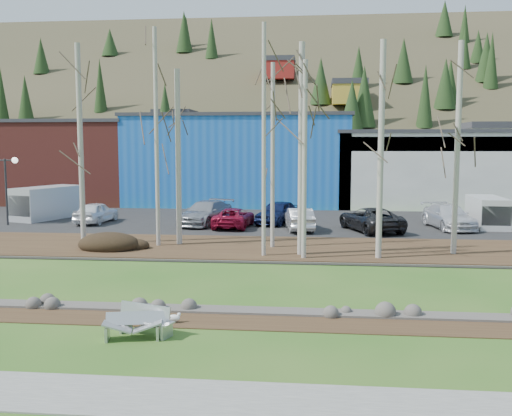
# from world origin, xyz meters

# --- Properties ---
(ground) EXTENTS (200.00, 200.00, 0.00)m
(ground) POSITION_xyz_m (0.00, 0.00, 0.00)
(ground) COLOR #285B18
(ground) RESTS_ON ground
(footpath) EXTENTS (80.00, 2.00, 0.04)m
(footpath) POSITION_xyz_m (0.00, -3.50, 0.02)
(footpath) COLOR slate
(footpath) RESTS_ON ground
(dirt_strip) EXTENTS (80.00, 1.80, 0.03)m
(dirt_strip) POSITION_xyz_m (0.00, 2.10, 0.01)
(dirt_strip) COLOR #382616
(dirt_strip) RESTS_ON ground
(near_bank_rocks) EXTENTS (80.00, 0.80, 0.50)m
(near_bank_rocks) POSITION_xyz_m (0.00, 3.10, 0.00)
(near_bank_rocks) COLOR #47423D
(near_bank_rocks) RESTS_ON ground
(river) EXTENTS (80.00, 8.00, 0.90)m
(river) POSITION_xyz_m (0.00, 7.20, 0.00)
(river) COLOR #142330
(river) RESTS_ON ground
(far_bank_rocks) EXTENTS (80.00, 0.80, 0.46)m
(far_bank_rocks) POSITION_xyz_m (0.00, 11.30, 0.00)
(far_bank_rocks) COLOR #47423D
(far_bank_rocks) RESTS_ON ground
(far_bank) EXTENTS (80.00, 7.00, 0.15)m
(far_bank) POSITION_xyz_m (0.00, 14.50, 0.07)
(far_bank) COLOR #382616
(far_bank) RESTS_ON ground
(parking_lot) EXTENTS (80.00, 14.00, 0.14)m
(parking_lot) POSITION_xyz_m (0.00, 25.00, 0.07)
(parking_lot) COLOR black
(parking_lot) RESTS_ON ground
(building_brick) EXTENTS (16.32, 12.24, 7.80)m
(building_brick) POSITION_xyz_m (-24.00, 39.00, 3.91)
(building_brick) COLOR brown
(building_brick) RESTS_ON ground
(building_blue) EXTENTS (20.40, 12.24, 8.30)m
(building_blue) POSITION_xyz_m (-6.00, 39.00, 4.16)
(building_blue) COLOR blue
(building_blue) RESTS_ON ground
(building_white) EXTENTS (18.36, 12.24, 6.80)m
(building_white) POSITION_xyz_m (12.00, 38.98, 3.41)
(building_white) COLOR #B8B8B4
(building_white) RESTS_ON ground
(hillside) EXTENTS (160.00, 72.00, 35.00)m
(hillside) POSITION_xyz_m (0.00, 84.00, 17.50)
(hillside) COLOR #373520
(hillside) RESTS_ON ground
(bench_intact) EXTENTS (1.80, 1.05, 0.87)m
(bench_intact) POSITION_xyz_m (-3.97, 0.62, 0.43)
(bench_intact) COLOR #BABCBF
(bench_intact) RESTS_ON ground
(bench_damaged) EXTENTS (1.76, 0.86, 0.75)m
(bench_damaged) POSITION_xyz_m (-4.20, 0.19, 0.38)
(bench_damaged) COLOR #BABCBF
(bench_damaged) RESTS_ON ground
(seagull) EXTENTS (0.45, 0.22, 0.33)m
(seagull) POSITION_xyz_m (-3.39, 1.70, 0.18)
(seagull) COLOR gold
(seagull) RESTS_ON ground
(dirt_mound) EXTENTS (3.24, 2.28, 0.63)m
(dirt_mound) POSITION_xyz_m (-9.67, 13.12, 0.47)
(dirt_mound) COLOR black
(dirt_mound) RESTS_ON far_bank
(birch_0) EXTENTS (0.28, 0.28, 10.71)m
(birch_0) POSITION_xyz_m (-11.58, 14.44, 5.50)
(birch_0) COLOR beige
(birch_0) RESTS_ON far_bank
(birch_1) EXTENTS (0.22, 0.22, 11.45)m
(birch_1) POSITION_xyz_m (-7.39, 14.39, 5.87)
(birch_1) COLOR beige
(birch_1) RESTS_ON far_bank
(birch_2) EXTENTS (0.29, 0.29, 9.36)m
(birch_2) POSITION_xyz_m (-6.37, 14.94, 4.83)
(birch_2) COLOR beige
(birch_2) RESTS_ON far_bank
(birch_3) EXTENTS (0.20, 0.20, 11.09)m
(birch_3) POSITION_xyz_m (-1.52, 12.19, 5.69)
(birch_3) COLOR beige
(birch_3) RESTS_ON far_bank
(birch_4) EXTENTS (0.29, 0.29, 10.24)m
(birch_4) POSITION_xyz_m (0.25, 12.64, 5.27)
(birch_4) COLOR beige
(birch_4) RESTS_ON far_bank
(birch_5) EXTENTS (0.22, 0.22, 9.57)m
(birch_5) POSITION_xyz_m (-1.26, 14.54, 4.93)
(birch_5) COLOR beige
(birch_5) RESTS_ON far_bank
(birch_6) EXTENTS (0.23, 0.23, 9.28)m
(birch_6) POSITION_xyz_m (0.44, 11.76, 4.79)
(birch_6) COLOR beige
(birch_6) RESTS_ON far_bank
(birch_7) EXTENTS (0.28, 0.28, 10.19)m
(birch_7) POSITION_xyz_m (3.99, 12.12, 5.25)
(birch_7) COLOR beige
(birch_7) RESTS_ON far_bank
(birch_8) EXTENTS (0.27, 0.27, 10.33)m
(birch_8) POSITION_xyz_m (7.83, 13.59, 5.32)
(birch_8) COLOR beige
(birch_8) RESTS_ON far_bank
(street_lamp) EXTENTS (1.73, 0.56, 4.56)m
(street_lamp) POSITION_xyz_m (-19.66, 21.08, 3.73)
(street_lamp) COLOR #262628
(street_lamp) RESTS_ON parking_lot
(car_0) EXTENTS (2.05, 4.43, 1.47)m
(car_0) POSITION_xyz_m (-14.11, 22.71, 0.87)
(car_0) COLOR white
(car_0) RESTS_ON parking_lot
(car_1) EXTENTS (2.48, 4.77, 1.28)m
(car_1) POSITION_xyz_m (-4.30, 21.53, 0.78)
(car_1) COLOR maroon
(car_1) RESTS_ON parking_lot
(car_2) EXTENTS (3.65, 5.88, 1.59)m
(car_2) POSITION_xyz_m (-6.40, 22.66, 0.94)
(car_2) COLOR #979A9F
(car_2) RESTS_ON parking_lot
(car_3) EXTENTS (3.29, 4.92, 1.56)m
(car_3) POSITION_xyz_m (-1.56, 23.66, 0.92)
(car_3) COLOR #111C46
(car_3) RESTS_ON parking_lot
(car_4) EXTENTS (2.10, 4.47, 1.42)m
(car_4) POSITION_xyz_m (0.00, 20.77, 0.85)
(car_4) COLOR silver
(car_4) RESTS_ON parking_lot
(car_5) EXTENTS (4.24, 5.93, 1.50)m
(car_5) POSITION_xyz_m (4.45, 20.79, 0.89)
(car_5) COLOR black
(car_5) RESTS_ON parking_lot
(car_6) EXTENTS (3.00, 5.58, 1.54)m
(car_6) POSITION_xyz_m (9.59, 22.49, 0.91)
(car_6) COLOR silver
(car_6) RESTS_ON parking_lot
(van_white) EXTENTS (2.02, 4.55, 1.97)m
(van_white) POSITION_xyz_m (12.29, 23.32, 1.12)
(van_white) COLOR silver
(van_white) RESTS_ON parking_lot
(van_grey) EXTENTS (3.86, 5.76, 2.33)m
(van_grey) POSITION_xyz_m (-18.66, 24.51, 1.31)
(van_grey) COLOR silver
(van_grey) RESTS_ON parking_lot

